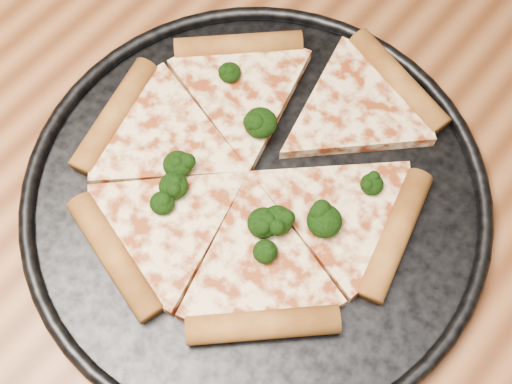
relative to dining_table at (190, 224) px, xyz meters
The scene contains 5 objects.
ground 0.66m from the dining_table, ahead, with size 4.00×4.00×0.00m, color brown.
dining_table is the anchor object (origin of this frame).
pizza_pan 0.12m from the dining_table, 27.05° to the left, with size 0.41×0.41×0.02m.
pizza 0.13m from the dining_table, 45.80° to the left, with size 0.31×0.35×0.02m.
broccoli_florets 0.13m from the dining_table, 28.76° to the left, with size 0.19×0.16×0.02m.
Camera 1 is at (0.22, -0.16, 1.31)m, focal length 49.21 mm.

